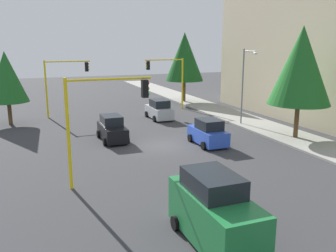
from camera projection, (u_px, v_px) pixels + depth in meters
The scene contains 15 objects.
ground_plane at pixel (164, 145), 27.44m from camera, with size 120.00×120.00×0.00m, color #353538.
sidewalk_kerb at pixel (247, 121), 35.66m from camera, with size 80.00×4.00×0.15m, color gray.
lane_arrow_near at pixel (192, 220), 15.91m from camera, with size 2.40×1.10×1.10m.
apartment_block at pixel (327, 44), 35.75m from camera, with size 25.80×9.30×14.75m.
traffic_signal_far_right at pixel (64, 77), 37.23m from camera, with size 0.36×4.59×5.82m.
traffic_signal_near_right at pixel (102, 110), 19.04m from camera, with size 0.36×4.59×5.86m.
traffic_signal_far_left at pixel (168, 74), 41.25m from camera, with size 0.36×4.59×5.81m.
street_lamp_curbside at pixel (245, 79), 32.98m from camera, with size 2.15×0.28×7.00m.
tree_opposite_side at pixel (6, 77), 33.48m from camera, with size 3.74×3.74×6.81m.
tree_roadside_far at pixel (185, 57), 45.84m from camera, with size 4.80×4.80×8.81m.
tree_roadside_near at pixel (301, 66), 28.01m from camera, with size 4.82×4.82×8.83m.
delivery_van_green at pixel (214, 212), 13.82m from camera, with size 4.80×2.22×2.77m.
car_blue at pixel (208, 133), 27.45m from camera, with size 3.73×2.05×1.98m.
car_silver at pixel (159, 110), 36.81m from camera, with size 4.07×2.06×1.98m.
car_black at pixel (112, 129), 28.67m from camera, with size 4.07×1.98×1.98m.
Camera 1 is at (24.74, -9.26, 7.56)m, focal length 39.00 mm.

